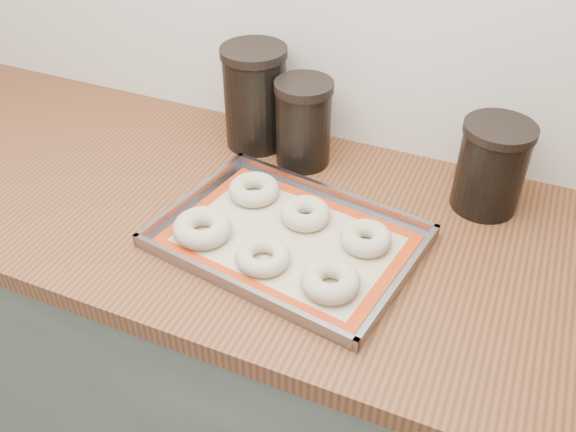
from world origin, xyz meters
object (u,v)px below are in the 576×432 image
at_px(bagel_back_left, 254,189).
at_px(bagel_back_right, 366,238).
at_px(canister_right, 491,167).
at_px(bagel_front_mid, 263,256).
at_px(bagel_front_left, 202,228).
at_px(baking_tray, 288,238).
at_px(canister_mid, 303,123).
at_px(bagel_back_mid, 305,213).
at_px(bagel_front_right, 330,281).
at_px(canister_left, 255,97).

height_order(bagel_back_left, bagel_back_right, same).
bearing_deg(canister_right, bagel_front_mid, -134.39).
xyz_separation_m(bagel_front_left, bagel_back_right, (0.29, 0.09, -0.00)).
distance_m(baking_tray, bagel_front_left, 0.16).
relative_size(bagel_front_mid, canister_mid, 0.51).
height_order(baking_tray, bagel_back_left, bagel_back_left).
bearing_deg(canister_mid, bagel_front_left, -102.68).
relative_size(bagel_back_mid, bagel_back_right, 1.02).
relative_size(bagel_back_mid, canister_right, 0.53).
distance_m(bagel_front_right, bagel_back_right, 0.13).
bearing_deg(bagel_front_left, bagel_front_mid, -9.87).
distance_m(baking_tray, bagel_front_right, 0.15).
bearing_deg(bagel_front_mid, bagel_back_mid, 80.70).
xyz_separation_m(bagel_back_mid, canister_right, (0.30, 0.19, 0.07)).
bearing_deg(bagel_front_right, bagel_back_right, 80.94).
xyz_separation_m(bagel_front_left, bagel_front_mid, (0.13, -0.02, -0.00)).
bearing_deg(canister_mid, bagel_front_right, -61.06).
bearing_deg(baking_tray, bagel_back_left, 140.39).
relative_size(bagel_front_mid, bagel_back_right, 1.04).
relative_size(bagel_back_right, canister_mid, 0.50).
bearing_deg(bagel_back_left, bagel_back_mid, -14.22).
height_order(bagel_front_left, canister_right, canister_right).
height_order(bagel_front_left, canister_left, canister_left).
height_order(canister_left, canister_right, canister_left).
bearing_deg(canister_left, bagel_front_right, -49.93).
bearing_deg(bagel_back_mid, bagel_front_right, -54.98).
xyz_separation_m(bagel_front_right, bagel_back_right, (0.02, 0.13, -0.00)).
relative_size(bagel_front_mid, bagel_back_mid, 1.02).
height_order(bagel_front_right, bagel_back_mid, bagel_front_right).
height_order(bagel_front_left, bagel_front_mid, bagel_front_left).
bearing_deg(bagel_back_right, bagel_front_mid, -142.15).
bearing_deg(canister_left, canister_mid, -13.66).
relative_size(bagel_back_left, canister_right, 0.56).
distance_m(bagel_front_mid, bagel_front_right, 0.13).
bearing_deg(canister_right, canister_mid, 179.18).
xyz_separation_m(bagel_back_left, canister_left, (-0.09, 0.20, 0.09)).
height_order(bagel_back_mid, bagel_back_right, same).
distance_m(baking_tray, bagel_back_mid, 0.07).
height_order(bagel_front_mid, bagel_back_left, bagel_back_left).
xyz_separation_m(bagel_front_mid, bagel_front_right, (0.13, -0.01, 0.00)).
relative_size(bagel_back_mid, canister_mid, 0.51).
distance_m(bagel_front_mid, bagel_back_right, 0.19).
bearing_deg(bagel_back_left, bagel_front_left, -102.57).
height_order(bagel_back_right, canister_right, canister_right).
distance_m(bagel_back_left, canister_mid, 0.19).
height_order(bagel_back_left, canister_mid, canister_mid).
xyz_separation_m(bagel_back_mid, canister_left, (-0.21, 0.23, 0.09)).
relative_size(canister_left, canister_right, 1.26).
xyz_separation_m(bagel_front_right, canister_right, (0.20, 0.35, 0.07)).
bearing_deg(canister_right, bagel_front_right, -119.54).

